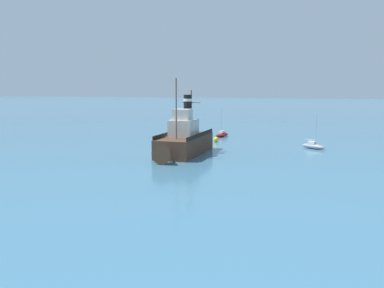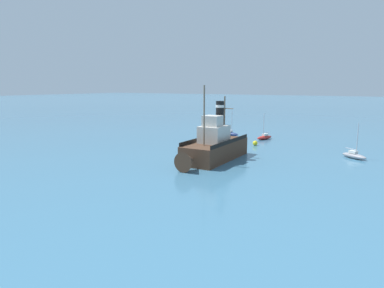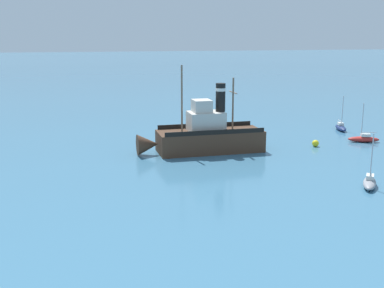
{
  "view_description": "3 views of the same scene",
  "coord_description": "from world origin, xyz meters",
  "views": [
    {
      "loc": [
        -20.34,
        49.43,
        8.69
      ],
      "look_at": [
        -4.18,
        2.78,
        1.87
      ],
      "focal_mm": 38.0,
      "sensor_mm": 36.0,
      "label": 1
    },
    {
      "loc": [
        -22.92,
        39.53,
        9.91
      ],
      "look_at": [
        0.7,
        1.0,
        2.11
      ],
      "focal_mm": 32.0,
      "sensor_mm": 36.0,
      "label": 2
    },
    {
      "loc": [
        -54.07,
        13.41,
        13.37
      ],
      "look_at": [
        -4.69,
        2.06,
        1.6
      ],
      "focal_mm": 45.0,
      "sensor_mm": 36.0,
      "label": 3
    }
  ],
  "objects": [
    {
      "name": "sailboat_red",
      "position": [
        -1.73,
        -20.65,
        0.43
      ],
      "size": [
        2.32,
        3.95,
        4.9
      ],
      "color": "#B22823",
      "rests_on": "ground"
    },
    {
      "name": "ground_plane",
      "position": [
        0.0,
        0.0,
        0.0
      ],
      "size": [
        600.0,
        600.0,
        0.0
      ],
      "primitive_type": "plane",
      "color": "teal"
    },
    {
      "name": "sailboat_navy",
      "position": [
        5.68,
        -21.72,
        0.43
      ],
      "size": [
        3.95,
        2.02,
        4.9
      ],
      "color": "navy",
      "rests_on": "ground"
    },
    {
      "name": "sailboat_grey",
      "position": [
        -17.91,
        -11.07,
        0.43
      ],
      "size": [
        3.76,
        3.04,
        4.9
      ],
      "color": "gray",
      "rests_on": "ground"
    },
    {
      "name": "old_tugboat",
      "position": [
        -2.01,
        -0.06,
        1.83
      ],
      "size": [
        4.68,
        14.47,
        9.9
      ],
      "color": "#4C3323",
      "rests_on": "ground"
    },
    {
      "name": "mooring_buoy",
      "position": [
        -2.64,
        -13.62,
        0.41
      ],
      "size": [
        0.81,
        0.81,
        0.81
      ],
      "primitive_type": "sphere",
      "color": "yellow",
      "rests_on": "ground"
    }
  ]
}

